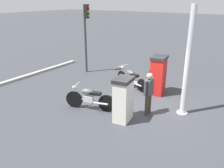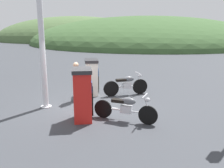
# 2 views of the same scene
# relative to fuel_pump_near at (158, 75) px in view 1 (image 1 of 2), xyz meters

# --- Properties ---
(ground_plane) EXTENTS (120.00, 120.00, 0.00)m
(ground_plane) POSITION_rel_fuel_pump_near_xyz_m (-0.02, 1.47, -0.87)
(ground_plane) COLOR #383A3F
(fuel_pump_near) EXTENTS (0.73, 0.91, 1.71)m
(fuel_pump_near) POSITION_rel_fuel_pump_near_xyz_m (0.00, 0.00, 0.00)
(fuel_pump_near) COLOR red
(fuel_pump_near) RESTS_ON ground
(fuel_pump_far) EXTENTS (0.66, 0.85, 1.56)m
(fuel_pump_far) POSITION_rel_fuel_pump_near_xyz_m (0.00, 2.95, -0.07)
(fuel_pump_far) COLOR silver
(fuel_pump_far) RESTS_ON ground
(motorcycle_near_pump) EXTENTS (2.02, 0.96, 0.95)m
(motorcycle_near_pump) POSITION_rel_fuel_pump_near_xyz_m (1.39, -0.06, -0.40)
(motorcycle_near_pump) COLOR black
(motorcycle_near_pump) RESTS_ON ground
(motorcycle_far_pump) EXTENTS (1.92, 0.77, 0.97)m
(motorcycle_far_pump) POSITION_rel_fuel_pump_near_xyz_m (1.50, 2.93, -0.40)
(motorcycle_far_pump) COLOR black
(motorcycle_far_pump) RESTS_ON ground
(attendant_person) EXTENTS (0.23, 0.58, 1.58)m
(attendant_person) POSITION_rel_fuel_pump_near_xyz_m (-0.52, 2.03, 0.03)
(attendant_person) COLOR #473828
(attendant_person) RESTS_ON ground
(roadside_traffic_light) EXTENTS (0.38, 0.25, 3.72)m
(roadside_traffic_light) POSITION_rel_fuel_pump_near_xyz_m (4.65, -0.77, 1.68)
(roadside_traffic_light) COLOR #38383A
(roadside_traffic_light) RESTS_ON ground
(canopy_support_pole) EXTENTS (0.40, 0.40, 3.87)m
(canopy_support_pole) POSITION_rel_fuel_pump_near_xyz_m (-1.57, 1.26, 0.99)
(canopy_support_pole) COLOR silver
(canopy_support_pole) RESTS_ON ground
(road_edge_kerb) EXTENTS (0.29, 6.83, 0.12)m
(road_edge_kerb) POSITION_rel_fuel_pump_near_xyz_m (6.82, 1.47, -0.81)
(road_edge_kerb) COLOR #9E9E93
(road_edge_kerb) RESTS_ON ground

